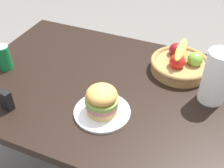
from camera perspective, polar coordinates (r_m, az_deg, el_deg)
dining_table at (r=1.37m, az=0.66°, el=-3.89°), size 1.40×0.90×0.75m
plate at (r=1.18m, az=-1.99°, el=-5.64°), size 0.23×0.23×0.01m
sandwich at (r=1.13m, az=-2.06°, el=-3.21°), size 0.14×0.14×0.12m
soda_can at (r=1.49m, az=-20.91°, el=5.02°), size 0.07×0.07×0.13m
fruit_basket at (r=1.42m, az=13.61°, el=4.11°), size 0.29×0.29×0.14m
paper_towel_roll at (r=1.24m, az=20.20°, el=1.29°), size 0.11×0.11×0.24m
napkin_holder at (r=1.25m, az=-20.61°, el=-2.98°), size 0.07×0.04×0.09m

